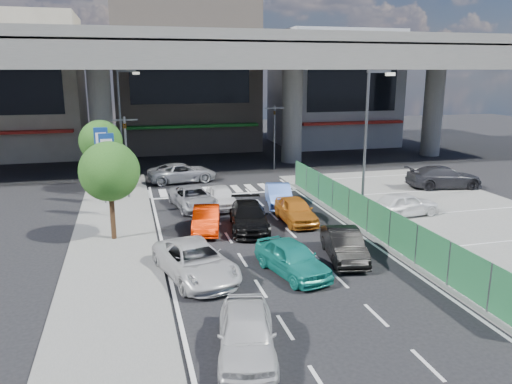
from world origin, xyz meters
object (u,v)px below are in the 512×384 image
object	(u,v)px
traffic_cone	(357,205)
parked_sedan_dgrey	(444,177)
wagon_silver_front_left	(193,198)
sedan_white_mid_left	(196,261)
taxi_orange_right	(296,210)
signboard_near	(108,163)
tree_near	(109,172)
taxi_teal_mid	(292,258)
tree_far	(101,142)
kei_truck_front_right	(279,195)
crossing_wagon_silver	(182,173)
signboard_far	(102,155)
traffic_light_left	(125,137)
parked_sedan_white	(404,204)
hatch_black_mid_right	(344,245)
taxi_orange_left	(206,219)
sedan_white_front_mid	(222,197)
street_lamp_left	(122,115)
traffic_light_right	(274,121)
sedan_black_mid	(249,217)
street_lamp_right	(369,128)

from	to	relation	value
traffic_cone	parked_sedan_dgrey	bearing A→B (deg)	25.37
wagon_silver_front_left	sedan_white_mid_left	bearing A→B (deg)	-105.59
traffic_cone	taxi_orange_right	bearing A→B (deg)	-167.52
signboard_near	tree_near	size ratio (longest dim) A/B	0.98
tree_near	taxi_teal_mid	world-z (taller)	tree_near
tree_near	wagon_silver_front_left	world-z (taller)	tree_near
sedan_white_mid_left	traffic_cone	size ratio (longest dim) A/B	6.77
tree_far	taxi_orange_right	world-z (taller)	tree_far
kei_truck_front_right	crossing_wagon_silver	bearing A→B (deg)	131.63
signboard_far	tree_far	xyz separation A→B (m)	(-0.20, 3.51, 0.32)
traffic_light_left	sedan_white_mid_left	size ratio (longest dim) A/B	1.06
sedan_white_mid_left	parked_sedan_white	world-z (taller)	parked_sedan_white
traffic_light_left	hatch_black_mid_right	world-z (taller)	traffic_light_left
hatch_black_mid_right	taxi_orange_left	xyz separation A→B (m)	(-5.14, 5.38, -0.04)
signboard_near	tree_near	distance (m)	4.01
sedan_white_front_mid	crossing_wagon_silver	xyz separation A→B (m)	(-1.50, 7.49, 0.05)
signboard_near	kei_truck_front_right	bearing A→B (deg)	0.45
taxi_teal_mid	parked_sedan_dgrey	distance (m)	18.82
sedan_white_front_mid	kei_truck_front_right	size ratio (longest dim) A/B	0.95
street_lamp_left	taxi_teal_mid	size ratio (longest dim) A/B	1.99
street_lamp_left	taxi_orange_right	distance (m)	16.49
traffic_light_left	taxi_orange_right	bearing A→B (deg)	-40.53
taxi_teal_mid	parked_sedan_dgrey	size ratio (longest dim) A/B	0.78
sedan_white_mid_left	sedan_white_front_mid	xyz separation A→B (m)	(2.94, 10.00, -0.04)
taxi_orange_right	traffic_cone	world-z (taller)	taxi_orange_right
tree_far	taxi_orange_left	bearing A→B (deg)	-62.22
sedan_white_front_mid	crossing_wagon_silver	distance (m)	7.64
traffic_light_right	parked_sedan_dgrey	world-z (taller)	traffic_light_right
tree_near	traffic_cone	bearing A→B (deg)	6.49
traffic_light_right	crossing_wagon_silver	world-z (taller)	traffic_light_right
taxi_teal_mid	kei_truck_front_right	xyz separation A→B (m)	(2.54, 10.06, -0.04)
traffic_cone	parked_sedan_white	bearing A→B (deg)	-34.48
crossing_wagon_silver	parked_sedan_dgrey	bearing A→B (deg)	-117.74
sedan_white_mid_left	kei_truck_front_right	world-z (taller)	sedan_white_mid_left
sedan_black_mid	sedan_white_mid_left	bearing A→B (deg)	-113.85
tree_far	taxi_orange_left	world-z (taller)	tree_far
traffic_cone	traffic_light_right	bearing A→B (deg)	94.12
traffic_light_right	taxi_orange_left	distance (m)	16.98
taxi_teal_mid	sedan_black_mid	xyz separation A→B (m)	(-0.30, 6.06, -0.02)
street_lamp_left	parked_sedan_dgrey	world-z (taller)	street_lamp_left
street_lamp_right	taxi_teal_mid	xyz separation A→B (m)	(-7.19, -7.98, -4.09)
street_lamp_right	tree_far	xyz separation A→B (m)	(-14.97, 8.50, -1.38)
taxi_teal_mid	traffic_cone	world-z (taller)	taxi_teal_mid
parked_sedan_white	sedan_white_mid_left	bearing A→B (deg)	105.98
sedan_white_front_mid	parked_sedan_dgrey	distance (m)	15.76
sedan_white_mid_left	parked_sedan_dgrey	world-z (taller)	parked_sedan_dgrey
street_lamp_right	traffic_cone	world-z (taller)	street_lamp_right
signboard_far	taxi_teal_mid	distance (m)	15.22
taxi_teal_mid	crossing_wagon_silver	distance (m)	18.27
signboard_far	wagon_silver_front_left	size ratio (longest dim) A/B	1.03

